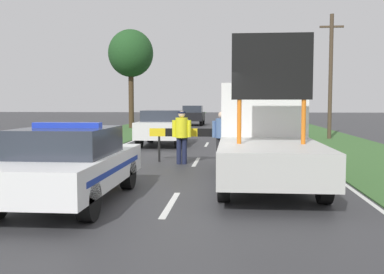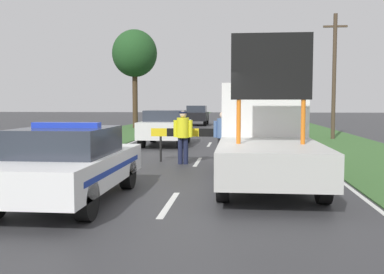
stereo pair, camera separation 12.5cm
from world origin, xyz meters
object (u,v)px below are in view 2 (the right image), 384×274
(pedestrian_civilian, at_px, (223,133))
(traffic_cone_centre_front, at_px, (122,157))
(work_truck, at_px, (265,134))
(road_barrier, at_px, (199,134))
(queued_car_van_white, at_px, (166,127))
(queued_car_hatch_blue, at_px, (244,118))
(roadside_tree_near_left, at_px, (274,69))
(queued_car_suv_grey, at_px, (252,122))
(traffic_cone_near_police, at_px, (237,155))
(roadside_tree_near_right, at_px, (135,54))
(police_officer, at_px, (183,132))
(police_car, at_px, (69,163))
(utility_pole, at_px, (334,75))
(queued_car_sedan_black, at_px, (197,115))

(pedestrian_civilian, relative_size, traffic_cone_centre_front, 2.42)
(work_truck, xyz_separation_m, road_barrier, (-1.88, 3.16, -0.26))
(traffic_cone_centre_front, distance_m, queued_car_van_white, 7.33)
(queued_car_hatch_blue, height_order, roadside_tree_near_left, roadside_tree_near_left)
(queued_car_suv_grey, height_order, roadside_tree_near_left, roadside_tree_near_left)
(traffic_cone_near_police, bearing_deg, roadside_tree_near_right, 111.51)
(road_barrier, bearing_deg, police_officer, -135.98)
(pedestrian_civilian, xyz_separation_m, queued_car_van_white, (-2.74, 5.94, -0.13))
(queued_car_hatch_blue, relative_size, roadside_tree_near_right, 0.60)
(queued_car_suv_grey, xyz_separation_m, roadside_tree_near_left, (2.55, 17.54, 4.23))
(traffic_cone_centre_front, bearing_deg, police_car, -88.85)
(police_officer, xyz_separation_m, traffic_cone_near_police, (1.66, -0.08, -0.67))
(police_officer, height_order, traffic_cone_near_police, police_officer)
(utility_pole, bearing_deg, traffic_cone_centre_front, -125.86)
(pedestrian_civilian, distance_m, roadside_tree_near_left, 29.72)
(queued_car_hatch_blue, bearing_deg, utility_pole, 120.20)
(traffic_cone_near_police, relative_size, queued_car_van_white, 0.15)
(queued_car_van_white, height_order, queued_car_suv_grey, queued_car_suv_grey)
(traffic_cone_near_police, relative_size, queued_car_suv_grey, 0.14)
(pedestrian_civilian, bearing_deg, police_officer, -173.00)
(utility_pole, bearing_deg, roadside_tree_near_right, 144.28)
(queued_car_sedan_black, bearing_deg, work_truck, 98.64)
(work_truck, bearing_deg, traffic_cone_centre_front, -16.66)
(police_officer, bearing_deg, utility_pole, -131.81)
(utility_pole, bearing_deg, queued_car_van_white, -153.69)
(police_car, distance_m, road_barrier, 6.26)
(road_barrier, distance_m, queued_car_hatch_blue, 17.35)
(police_car, relative_size, utility_pole, 0.70)
(traffic_cone_near_police, bearing_deg, road_barrier, 154.61)
(utility_pole, bearing_deg, roadside_tree_near_left, 94.54)
(queued_car_sedan_black, bearing_deg, pedestrian_civilian, 97.03)
(police_officer, distance_m, queued_car_sedan_black, 24.15)
(road_barrier, distance_m, queued_car_suv_grey, 11.51)
(police_car, relative_size, traffic_cone_near_police, 7.20)
(queued_car_hatch_blue, bearing_deg, road_barrier, 84.48)
(queued_car_suv_grey, relative_size, utility_pole, 0.69)
(traffic_cone_centre_front, relative_size, roadside_tree_near_left, 0.09)
(traffic_cone_near_police, height_order, roadside_tree_near_left, roadside_tree_near_left)
(pedestrian_civilian, xyz_separation_m, roadside_tree_near_left, (3.83, 29.19, 4.10))
(traffic_cone_near_police, distance_m, queued_car_sedan_black, 24.41)
(queued_car_van_white, bearing_deg, queued_car_hatch_blue, -107.32)
(traffic_cone_centre_front, relative_size, roadside_tree_near_right, 0.09)
(road_barrier, height_order, utility_pole, utility_pole)
(police_car, bearing_deg, queued_car_hatch_blue, 80.51)
(work_truck, height_order, roadside_tree_near_right, roadside_tree_near_right)
(utility_pole, bearing_deg, traffic_cone_near_police, -115.76)
(police_car, height_order, pedestrian_civilian, pedestrian_civilian)
(traffic_cone_near_police, xyz_separation_m, utility_pole, (4.91, 10.19, 3.00))
(road_barrier, distance_m, pedestrian_civilian, 0.84)
(traffic_cone_centre_front, bearing_deg, road_barrier, 39.73)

